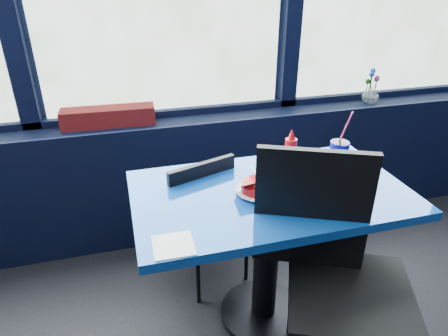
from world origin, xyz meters
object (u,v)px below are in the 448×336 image
(planter_box, at_px, (109,117))
(food_basket, at_px, (269,184))
(chair_near_back, at_px, (205,214))
(flower_vase, at_px, (371,93))
(soda_cup, at_px, (338,155))
(ketchup_bottle, at_px, (290,152))
(chair_near_front, at_px, (334,264))
(near_table, at_px, (268,224))

(planter_box, height_order, food_basket, planter_box)
(planter_box, bearing_deg, chair_near_back, -50.32)
(flower_vase, bearing_deg, chair_near_back, -157.45)
(flower_vase, xyz_separation_m, soda_cup, (-0.65, -0.73, -0.05))
(flower_vase, distance_m, ketchup_bottle, 1.10)
(flower_vase, height_order, food_basket, flower_vase)
(chair_near_front, relative_size, ketchup_bottle, 4.95)
(ketchup_bottle, height_order, soda_cup, soda_cup)
(flower_vase, height_order, soda_cup, soda_cup)
(near_table, xyz_separation_m, chair_near_back, (-0.23, 0.30, -0.10))
(near_table, xyz_separation_m, soda_cup, (0.38, 0.10, 0.26))
(chair_near_back, height_order, soda_cup, soda_cup)
(food_basket, bearing_deg, flower_vase, 51.49)
(chair_near_back, bearing_deg, chair_near_front, 100.21)
(chair_near_back, distance_m, planter_box, 0.81)
(near_table, relative_size, ketchup_bottle, 5.74)
(ketchup_bottle, bearing_deg, chair_near_back, 159.91)
(near_table, height_order, planter_box, planter_box)
(near_table, distance_m, ketchup_bottle, 0.36)
(chair_near_front, height_order, ketchup_bottle, chair_near_front)
(chair_near_front, distance_m, food_basket, 0.42)
(near_table, distance_m, food_basket, 0.22)
(planter_box, height_order, ketchup_bottle, ketchup_bottle)
(food_basket, height_order, ketchup_bottle, ketchup_bottle)
(flower_vase, distance_m, soda_cup, 0.98)
(near_table, relative_size, chair_near_back, 1.47)
(ketchup_bottle, bearing_deg, near_table, -134.46)
(chair_near_front, distance_m, soda_cup, 0.57)
(near_table, height_order, ketchup_bottle, ketchup_bottle)
(food_basket, relative_size, ketchup_bottle, 1.38)
(chair_near_back, xyz_separation_m, planter_box, (-0.43, 0.57, 0.38))
(near_table, relative_size, chair_near_front, 1.16)
(chair_near_back, relative_size, ketchup_bottle, 3.91)
(chair_near_front, height_order, soda_cup, soda_cup)
(chair_near_front, relative_size, flower_vase, 4.49)
(flower_vase, relative_size, ketchup_bottle, 1.10)
(chair_near_front, height_order, chair_near_back, chair_near_front)
(near_table, relative_size, flower_vase, 5.21)
(chair_near_back, relative_size, flower_vase, 3.55)
(near_table, height_order, flower_vase, flower_vase)
(food_basket, bearing_deg, near_table, 50.42)
(near_table, distance_m, chair_near_back, 0.39)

